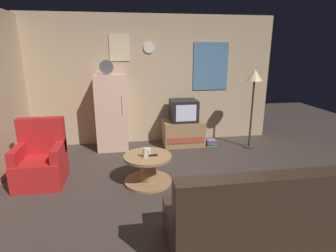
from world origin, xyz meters
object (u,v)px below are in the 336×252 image
object	(u,v)px
standing_lamp	(254,81)
armchair	(41,161)
crt_tv	(184,110)
coffee_table	(148,169)
fridge	(112,112)
book_stack	(211,143)
wine_glass	(145,153)
mug_ceramic_white	(148,151)
remote_control	(152,155)
tv_stand	(183,133)
couch	(253,221)
mug_ceramic_tan	(146,154)

from	to	relation	value
standing_lamp	armchair	bearing A→B (deg)	-165.99
crt_tv	coffee_table	size ratio (longest dim) A/B	0.75
fridge	book_stack	xyz separation A→B (m)	(2.01, -0.24, -0.68)
fridge	wine_glass	world-z (taller)	fridge
fridge	crt_tv	distance (m)	1.45
mug_ceramic_white	remote_control	xyz separation A→B (m)	(0.06, -0.10, -0.03)
mug_ceramic_white	armchair	world-z (taller)	armchair
tv_stand	wine_glass	bearing A→B (deg)	-119.10
crt_tv	mug_ceramic_white	distance (m)	1.78
wine_glass	book_stack	xyz separation A→B (m)	(1.49, 1.50, -0.45)
crt_tv	mug_ceramic_white	xyz separation A→B (m)	(-0.88, -1.53, -0.26)
tv_stand	coffee_table	xyz separation A→B (m)	(-0.89, -1.60, -0.04)
remote_control	fridge	bearing A→B (deg)	107.72
armchair	standing_lamp	bearing A→B (deg)	14.01
standing_lamp	wine_glass	world-z (taller)	standing_lamp
fridge	standing_lamp	world-z (taller)	fridge
fridge	standing_lamp	xyz separation A→B (m)	(2.78, -0.42, 0.60)
fridge	couch	bearing A→B (deg)	-65.47
standing_lamp	mug_ceramic_tan	size ratio (longest dim) A/B	17.67
couch	coffee_table	bearing A→B (deg)	119.87
fridge	coffee_table	bearing A→B (deg)	-71.09
tv_stand	wine_glass	distance (m)	1.94
coffee_table	book_stack	xyz separation A→B (m)	(1.45, 1.42, -0.15)
mug_ceramic_tan	tv_stand	bearing A→B (deg)	60.90
fridge	book_stack	bearing A→B (deg)	-6.71
mug_ceramic_white	fridge	bearing A→B (deg)	109.96
couch	remote_control	bearing A→B (deg)	118.53
crt_tv	mug_ceramic_tan	bearing A→B (deg)	-119.03
couch	mug_ceramic_tan	bearing A→B (deg)	121.17
standing_lamp	couch	world-z (taller)	standing_lamp
wine_glass	book_stack	bearing A→B (deg)	45.14
couch	book_stack	xyz separation A→B (m)	(0.53, 3.01, -0.24)
remote_control	book_stack	world-z (taller)	remote_control
standing_lamp	remote_control	world-z (taller)	standing_lamp
fridge	mug_ceramic_white	xyz separation A→B (m)	(0.58, -1.59, -0.27)
mug_ceramic_white	remote_control	bearing A→B (deg)	-59.99
coffee_table	couch	xyz separation A→B (m)	(0.92, -1.59, 0.09)
coffee_table	remote_control	distance (m)	0.25
crt_tv	book_stack	world-z (taller)	crt_tv
crt_tv	couch	world-z (taller)	crt_tv
crt_tv	fridge	bearing A→B (deg)	177.72
wine_glass	remote_control	bearing A→B (deg)	22.62
crt_tv	book_stack	xyz separation A→B (m)	(0.56, -0.18, -0.67)
tv_stand	couch	xyz separation A→B (m)	(0.02, -3.19, 0.05)
mug_ceramic_tan	coffee_table	bearing A→B (deg)	64.05
mug_ceramic_white	armchair	size ratio (longest dim) A/B	0.09
standing_lamp	wine_glass	size ratio (longest dim) A/B	10.60
crt_tv	couch	bearing A→B (deg)	-89.51
coffee_table	standing_lamp	bearing A→B (deg)	29.18
armchair	book_stack	distance (m)	3.25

